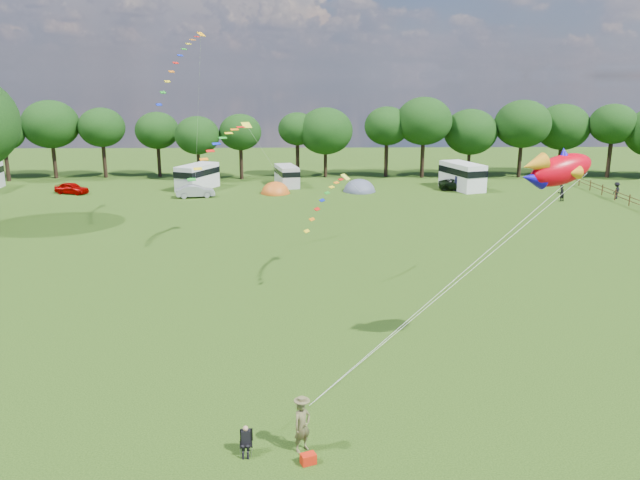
{
  "coord_description": "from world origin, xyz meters",
  "views": [
    {
      "loc": [
        -0.7,
        -25.41,
        12.82
      ],
      "look_at": [
        0.0,
        8.0,
        4.0
      ],
      "focal_mm": 35.0,
      "sensor_mm": 36.0,
      "label": 1
    }
  ],
  "objects_px": {
    "tent_orange": "(275,193)",
    "kite_flyer": "(302,426)",
    "camp_chair": "(246,437)",
    "walker_b": "(616,190)",
    "car_a": "(72,188)",
    "car_b": "(195,191)",
    "campervan_d": "(462,175)",
    "walker_a": "(561,193)",
    "fish_kite": "(556,170)",
    "campervan_b": "(197,176)",
    "tent_greyblue": "(359,191)",
    "car_d": "(459,184)",
    "campervan_c": "(287,175)"
  },
  "relations": [
    {
      "from": "car_d",
      "to": "camp_chair",
      "type": "height_order",
      "value": "car_d"
    },
    {
      "from": "car_b",
      "to": "car_d",
      "type": "height_order",
      "value": "car_b"
    },
    {
      "from": "camp_chair",
      "to": "walker_a",
      "type": "relative_size",
      "value": 0.64
    },
    {
      "from": "tent_orange",
      "to": "walker_b",
      "type": "height_order",
      "value": "walker_b"
    },
    {
      "from": "car_a",
      "to": "campervan_b",
      "type": "distance_m",
      "value": 13.91
    },
    {
      "from": "walker_b",
      "to": "campervan_b",
      "type": "bearing_deg",
      "value": -47.05
    },
    {
      "from": "campervan_d",
      "to": "tent_orange",
      "type": "distance_m",
      "value": 21.78
    },
    {
      "from": "tent_orange",
      "to": "car_d",
      "type": "bearing_deg",
      "value": 4.6
    },
    {
      "from": "tent_greyblue",
      "to": "camp_chair",
      "type": "height_order",
      "value": "tent_greyblue"
    },
    {
      "from": "campervan_b",
      "to": "campervan_c",
      "type": "height_order",
      "value": "campervan_b"
    },
    {
      "from": "car_a",
      "to": "campervan_d",
      "type": "bearing_deg",
      "value": -68.96
    },
    {
      "from": "car_b",
      "to": "kite_flyer",
      "type": "bearing_deg",
      "value": -179.8
    },
    {
      "from": "campervan_c",
      "to": "walker_a",
      "type": "bearing_deg",
      "value": -122.62
    },
    {
      "from": "car_b",
      "to": "fish_kite",
      "type": "xyz_separation_m",
      "value": [
        22.72,
        -40.99,
        8.27
      ]
    },
    {
      "from": "tent_greyblue",
      "to": "camp_chair",
      "type": "relative_size",
      "value": 3.74
    },
    {
      "from": "campervan_b",
      "to": "tent_greyblue",
      "type": "xyz_separation_m",
      "value": [
        18.74,
        -1.82,
        -1.53
      ]
    },
    {
      "from": "car_b",
      "to": "car_d",
      "type": "relative_size",
      "value": 0.81
    },
    {
      "from": "campervan_c",
      "to": "tent_orange",
      "type": "distance_m",
      "value": 5.05
    },
    {
      "from": "campervan_b",
      "to": "walker_b",
      "type": "xyz_separation_m",
      "value": [
        45.97,
        -6.84,
        -0.64
      ]
    },
    {
      "from": "campervan_d",
      "to": "walker_a",
      "type": "relative_size",
      "value": 3.95
    },
    {
      "from": "campervan_d",
      "to": "camp_chair",
      "type": "xyz_separation_m",
      "value": [
        -20.22,
        -52.2,
        -1.0
      ]
    },
    {
      "from": "car_a",
      "to": "tent_orange",
      "type": "xyz_separation_m",
      "value": [
        22.8,
        -0.15,
        -0.63
      ]
    },
    {
      "from": "campervan_c",
      "to": "campervan_b",
      "type": "bearing_deg",
      "value": 86.44
    },
    {
      "from": "kite_flyer",
      "to": "fish_kite",
      "type": "bearing_deg",
      "value": -7.43
    },
    {
      "from": "campervan_c",
      "to": "car_b",
      "type": "bearing_deg",
      "value": 111.62
    },
    {
      "from": "tent_orange",
      "to": "tent_greyblue",
      "type": "distance_m",
      "value": 9.61
    },
    {
      "from": "camp_chair",
      "to": "walker_b",
      "type": "distance_m",
      "value": 58.07
    },
    {
      "from": "tent_orange",
      "to": "walker_a",
      "type": "bearing_deg",
      "value": -9.54
    },
    {
      "from": "walker_a",
      "to": "fish_kite",
      "type": "bearing_deg",
      "value": 40.17
    },
    {
      "from": "tent_orange",
      "to": "kite_flyer",
      "type": "bearing_deg",
      "value": -86.16
    },
    {
      "from": "tent_greyblue",
      "to": "campervan_b",
      "type": "bearing_deg",
      "value": 174.45
    },
    {
      "from": "car_b",
      "to": "campervan_d",
      "type": "relative_size",
      "value": 0.57
    },
    {
      "from": "kite_flyer",
      "to": "walker_a",
      "type": "distance_m",
      "value": 52.28
    },
    {
      "from": "tent_orange",
      "to": "kite_flyer",
      "type": "xyz_separation_m",
      "value": [
        3.35,
        -49.87,
        0.94
      ]
    },
    {
      "from": "campervan_b",
      "to": "walker_b",
      "type": "relative_size",
      "value": 3.53
    },
    {
      "from": "fish_kite",
      "to": "car_b",
      "type": "bearing_deg",
      "value": 101.58
    },
    {
      "from": "camp_chair",
      "to": "kite_flyer",
      "type": "bearing_deg",
      "value": -1.9
    },
    {
      "from": "campervan_c",
      "to": "walker_b",
      "type": "relative_size",
      "value": 2.97
    },
    {
      "from": "car_a",
      "to": "fish_kite",
      "type": "distance_m",
      "value": 57.57
    },
    {
      "from": "tent_greyblue",
      "to": "camp_chair",
      "type": "distance_m",
      "value": 51.7
    },
    {
      "from": "car_a",
      "to": "tent_orange",
      "type": "height_order",
      "value": "tent_orange"
    },
    {
      "from": "car_d",
      "to": "walker_a",
      "type": "height_order",
      "value": "walker_a"
    },
    {
      "from": "campervan_d",
      "to": "walker_a",
      "type": "height_order",
      "value": "campervan_d"
    },
    {
      "from": "tent_orange",
      "to": "kite_flyer",
      "type": "height_order",
      "value": "kite_flyer"
    },
    {
      "from": "tent_greyblue",
      "to": "campervan_c",
      "type": "bearing_deg",
      "value": 156.08
    },
    {
      "from": "car_a",
      "to": "car_b",
      "type": "relative_size",
      "value": 1.01
    },
    {
      "from": "campervan_b",
      "to": "campervan_d",
      "type": "distance_m",
      "value": 30.8
    },
    {
      "from": "car_d",
      "to": "kite_flyer",
      "type": "bearing_deg",
      "value": 170.93
    },
    {
      "from": "car_d",
      "to": "tent_greyblue",
      "type": "height_order",
      "value": "tent_greyblue"
    },
    {
      "from": "car_d",
      "to": "camp_chair",
      "type": "xyz_separation_m",
      "value": [
        -19.78,
        -51.74,
        0.0
      ]
    }
  ]
}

